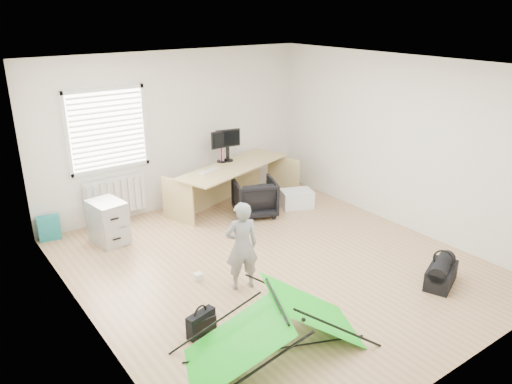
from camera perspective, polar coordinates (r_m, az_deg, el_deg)
ground at (r=7.02m, az=1.94°, el=-8.21°), size 5.50×5.50×0.00m
back_wall at (r=8.73m, az=-9.17°, el=6.88°), size 5.00×0.02×2.70m
window at (r=8.19m, az=-16.63°, el=6.82°), size 1.20×0.06×1.20m
radiator at (r=8.47m, az=-15.79°, el=-0.46°), size 1.00×0.12×0.60m
desk at (r=8.79m, az=-2.51°, el=0.64°), size 2.36×1.36×0.77m
filing_cabinet at (r=7.81m, az=-16.54°, el=-3.31°), size 0.50×0.62×0.66m
monitor_left at (r=8.83m, az=-3.91°, el=4.76°), size 0.44×0.10×0.42m
monitor_right at (r=8.87m, az=-3.27°, el=4.88°), size 0.45×0.18×0.42m
keyboard at (r=8.41m, az=-5.39°, el=2.46°), size 0.43×0.26×0.02m
thermos at (r=8.87m, az=-3.89°, el=4.31°), size 0.09×0.09×0.26m
office_chair at (r=8.47m, az=-0.16°, el=-0.60°), size 0.89×0.90×0.63m
person at (r=6.22m, az=-1.65°, el=-6.19°), size 0.49×0.39×1.17m
kite at (r=5.30m, az=2.34°, el=-15.01°), size 2.13×1.55×0.61m
storage_crate at (r=8.90m, az=4.67°, el=-0.75°), size 0.64×0.55×0.30m
tote_bag at (r=8.26m, az=-22.55°, el=-3.80°), size 0.34×0.20×0.38m
laptop_bag at (r=5.65m, az=-6.31°, el=-14.67°), size 0.37×0.19×0.27m
white_box at (r=6.66m, az=-6.63°, el=-9.61°), size 0.12×0.12×0.10m
duffel_bag at (r=6.91m, az=20.38°, el=-8.95°), size 0.66×0.50×0.26m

